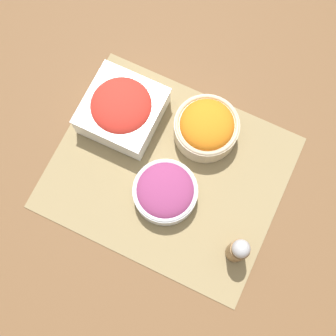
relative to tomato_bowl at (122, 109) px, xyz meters
name	(u,v)px	position (x,y,z in m)	size (l,w,h in m)	color
ground_plane	(168,172)	(0.14, -0.07, -0.04)	(3.00, 3.00, 0.00)	brown
placemat	(168,172)	(0.14, -0.07, -0.04)	(0.46, 0.38, 0.00)	#937F56
tomato_bowl	(122,109)	(0.00, 0.00, 0.00)	(0.15, 0.15, 0.08)	white
carrot_bowl	(206,127)	(0.17, 0.04, 0.00)	(0.13, 0.13, 0.08)	beige
onion_bowl	(165,192)	(0.15, -0.11, -0.01)	(0.13, 0.13, 0.06)	silver
pepper_shaker	(238,250)	(0.32, -0.16, 0.01)	(0.04, 0.04, 0.10)	olive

